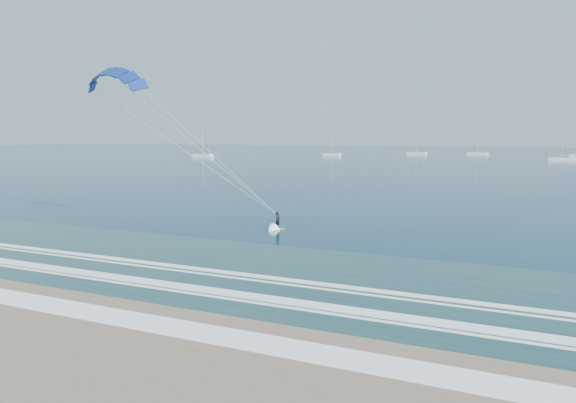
{
  "coord_description": "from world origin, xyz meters",
  "views": [
    {
      "loc": [
        17.8,
        -20.24,
        9.39
      ],
      "look_at": [
        -1.3,
        23.11,
        3.3
      ],
      "focal_mm": 32.0,
      "sensor_mm": 36.0,
      "label": 1
    }
  ],
  "objects_px": {
    "kitesurfer_rig": "(192,143)",
    "sailboat_3": "(561,159)",
    "sailboat_7": "(477,154)",
    "sailboat_1": "(332,155)",
    "sailboat_0": "(203,156)",
    "sailboat_2": "(416,153)"
  },
  "relations": [
    {
      "from": "sailboat_3",
      "to": "kitesurfer_rig",
      "type": "bearing_deg",
      "value": -104.65
    },
    {
      "from": "sailboat_3",
      "to": "sailboat_1",
      "type": "bearing_deg",
      "value": 174.9
    },
    {
      "from": "sailboat_3",
      "to": "sailboat_2",
      "type": "bearing_deg",
      "value": 146.03
    },
    {
      "from": "sailboat_0",
      "to": "sailboat_2",
      "type": "distance_m",
      "value": 105.55
    },
    {
      "from": "kitesurfer_rig",
      "to": "sailboat_3",
      "type": "distance_m",
      "value": 181.58
    },
    {
      "from": "sailboat_0",
      "to": "sailboat_3",
      "type": "bearing_deg",
      "value": 10.24
    },
    {
      "from": "sailboat_0",
      "to": "sailboat_2",
      "type": "bearing_deg",
      "value": 39.33
    },
    {
      "from": "sailboat_1",
      "to": "kitesurfer_rig",
      "type": "bearing_deg",
      "value": -75.28
    },
    {
      "from": "kitesurfer_rig",
      "to": "sailboat_7",
      "type": "height_order",
      "value": "kitesurfer_rig"
    },
    {
      "from": "sailboat_0",
      "to": "sailboat_2",
      "type": "relative_size",
      "value": 1.02
    },
    {
      "from": "sailboat_0",
      "to": "sailboat_2",
      "type": "height_order",
      "value": "sailboat_0"
    },
    {
      "from": "sailboat_1",
      "to": "sailboat_2",
      "type": "relative_size",
      "value": 0.91
    },
    {
      "from": "sailboat_1",
      "to": "sailboat_3",
      "type": "bearing_deg",
      "value": -5.1
    },
    {
      "from": "sailboat_0",
      "to": "kitesurfer_rig",
      "type": "bearing_deg",
      "value": -57.12
    },
    {
      "from": "sailboat_7",
      "to": "sailboat_0",
      "type": "bearing_deg",
      "value": -145.75
    },
    {
      "from": "sailboat_1",
      "to": "sailboat_3",
      "type": "distance_m",
      "value": 94.57
    },
    {
      "from": "sailboat_0",
      "to": "sailboat_3",
      "type": "xyz_separation_m",
      "value": [
        142.67,
        25.78,
        -0.0
      ]
    },
    {
      "from": "kitesurfer_rig",
      "to": "sailboat_7",
      "type": "bearing_deg",
      "value": 86.71
    },
    {
      "from": "kitesurfer_rig",
      "to": "sailboat_1",
      "type": "bearing_deg",
      "value": 104.72
    },
    {
      "from": "sailboat_1",
      "to": "sailboat_0",
      "type": "bearing_deg",
      "value": -144.8
    },
    {
      "from": "kitesurfer_rig",
      "to": "sailboat_7",
      "type": "distance_m",
      "value": 224.92
    },
    {
      "from": "kitesurfer_rig",
      "to": "sailboat_3",
      "type": "height_order",
      "value": "kitesurfer_rig"
    }
  ]
}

